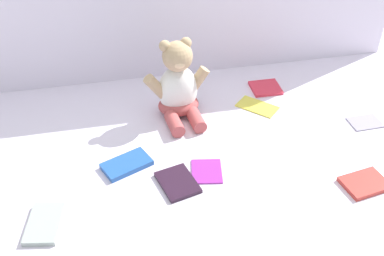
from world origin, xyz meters
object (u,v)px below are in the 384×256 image
book_case_0 (127,164)px  book_case_4 (365,183)px  teddy_bear (178,88)px  book_case_3 (257,106)px  book_case_1 (207,171)px  book_case_2 (44,224)px  book_case_5 (178,183)px  book_case_7 (266,88)px  book_case_6 (365,122)px

book_case_0 → book_case_4: size_ratio=1.13×
teddy_bear → book_case_3: 0.29m
book_case_3 → book_case_4: 0.46m
book_case_1 → book_case_2: book_case_2 is taller
book_case_1 → book_case_5: book_case_5 is taller
teddy_bear → book_case_1: size_ratio=2.65×
teddy_bear → book_case_4: bearing=-50.9°
book_case_4 → book_case_2: bearing=-101.8°
book_case_0 → book_case_3: (0.47, 0.21, -0.00)m
book_case_2 → book_case_3: (0.70, 0.39, -0.00)m
book_case_3 → book_case_5: 0.46m
book_case_2 → book_case_7: book_case_2 is taller
book_case_3 → book_case_0: bearing=159.5°
book_case_7 → book_case_1: bearing=141.9°
book_case_4 → book_case_6: bearing=141.7°
teddy_bear → book_case_3: size_ratio=1.97×
book_case_0 → book_case_5: 0.17m
book_case_0 → book_case_7: 0.62m
book_case_0 → book_case_7: book_case_0 is taller
book_case_4 → book_case_5: (-0.51, 0.11, -0.00)m
book_case_2 → book_case_6: book_case_2 is taller
book_case_2 → book_case_7: size_ratio=1.28×
teddy_bear → book_case_5: (-0.06, -0.34, -0.09)m
teddy_bear → book_case_1: 0.32m
book_case_4 → book_case_5: book_case_4 is taller
book_case_3 → book_case_5: bearing=178.2°
book_case_1 → book_case_3: (0.25, 0.28, -0.00)m
book_case_5 → book_case_7: same height
book_case_0 → book_case_3: book_case_0 is taller
book_case_7 → book_case_4: bearing=-167.7°
book_case_4 → book_case_6: 0.30m
book_case_3 → book_case_6: bearing=-71.4°
book_case_3 → book_case_7: 0.12m
book_case_4 → book_case_1: bearing=-118.5°
book_case_0 → book_case_5: bearing=29.0°
book_case_2 → book_case_0: bearing=-131.0°
book_case_3 → book_case_7: book_case_7 is taller
book_case_3 → book_case_7: bearing=13.1°
book_case_6 → teddy_bear: bearing=71.2°
book_case_4 → book_case_5: bearing=-111.9°
book_case_3 → book_case_6: same height
book_case_4 → book_case_3: bearing=-167.5°
book_case_0 → book_case_2: bearing=-74.4°
book_case_5 → book_case_6: (0.66, 0.15, -0.00)m
book_case_0 → book_case_1: size_ratio=1.37×
book_case_2 → book_case_4: (0.87, -0.03, -0.00)m
book_case_1 → book_case_7: 0.50m
teddy_bear → book_case_3: (0.27, -0.02, -0.10)m
book_case_6 → book_case_0: bearing=92.1°
book_case_0 → book_case_1: bearing=49.2°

